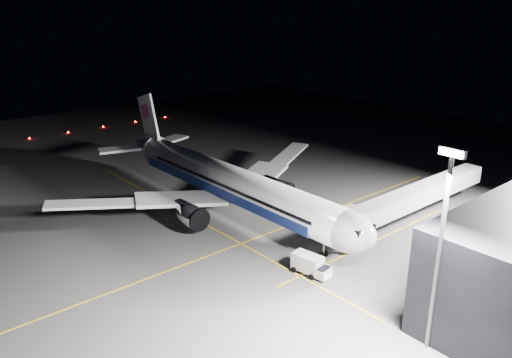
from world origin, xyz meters
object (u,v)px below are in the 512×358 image
object	(u,v)px
floodlight_mast_south	(442,234)
service_truck	(311,265)
airliner	(227,182)
safety_cone_b	(316,201)
baggage_tug	(275,199)
jet_bridge	(412,198)
safety_cone_c	(233,197)
safety_cone_a	(246,189)

from	to	relation	value
floodlight_mast_south	service_truck	world-z (taller)	floodlight_mast_south
service_truck	airliner	bearing A→B (deg)	160.68
airliner	safety_cone_b	distance (m)	16.43
airliner	service_truck	distance (m)	24.38
airliner	baggage_tug	bearing A→B (deg)	70.75
airliner	jet_bridge	size ratio (longest dim) A/B	1.79
safety_cone_c	jet_bridge	bearing A→B (deg)	27.73
airliner	jet_bridge	distance (m)	29.31
airliner	safety_cone_b	xyz separation A→B (m)	(7.08, 14.00, -4.90)
service_truck	baggage_tug	size ratio (longest dim) A/B	1.76
jet_bridge	safety_cone_c	xyz separation A→B (m)	(-26.74, -14.06, -4.31)
baggage_tug	service_truck	bearing A→B (deg)	-18.62
safety_cone_a	service_truck	bearing A→B (deg)	-24.51
jet_bridge	baggage_tug	xyz separation A→B (m)	(-20.19, -9.80, -3.70)
baggage_tug	safety_cone_c	size ratio (longest dim) A/B	5.51
safety_cone_a	safety_cone_c	size ratio (longest dim) A/B	1.04
service_truck	safety_cone_b	xyz separation A→B (m)	(-16.55, 18.69, -1.13)
baggage_tug	safety_cone_a	bearing A→B (deg)	-168.82
safety_cone_a	baggage_tug	bearing A→B (deg)	-2.17
safety_cone_b	floodlight_mast_south	bearing A→B (deg)	-30.48
safety_cone_a	jet_bridge	bearing A→B (deg)	18.39
jet_bridge	service_truck	world-z (taller)	jet_bridge
service_truck	jet_bridge	bearing A→B (deg)	83.29
floodlight_mast_south	baggage_tug	size ratio (longest dim) A/B	6.82
baggage_tug	safety_cone_b	xyz separation A→B (m)	(4.19, 5.75, -0.61)
service_truck	safety_cone_b	size ratio (longest dim) A/B	9.94
service_truck	safety_cone_b	world-z (taller)	service_truck
airliner	safety_cone_b	world-z (taller)	airliner
floodlight_mast_south	service_truck	xyz separation A→B (m)	(-17.45, 1.32, -10.98)
jet_bridge	floodlight_mast_south	size ratio (longest dim) A/B	1.66
service_truck	safety_cone_c	size ratio (longest dim) A/B	9.70
jet_bridge	floodlight_mast_south	distance (m)	31.05
airliner	service_truck	size ratio (longest dim) A/B	11.52
service_truck	safety_cone_a	size ratio (longest dim) A/B	9.28
jet_bridge	safety_cone_a	distance (m)	30.37
service_truck	baggage_tug	distance (m)	24.45
airliner	jet_bridge	xyz separation A→B (m)	(23.08, 18.06, -0.58)
airliner	safety_cone_c	xyz separation A→B (m)	(-3.66, 4.00, -4.89)
safety_cone_a	safety_cone_c	world-z (taller)	safety_cone_a
airliner	service_truck	bearing A→B (deg)	-11.23
airliner	safety_cone_b	bearing A→B (deg)	63.19
jet_bridge	airliner	bearing A→B (deg)	-141.96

